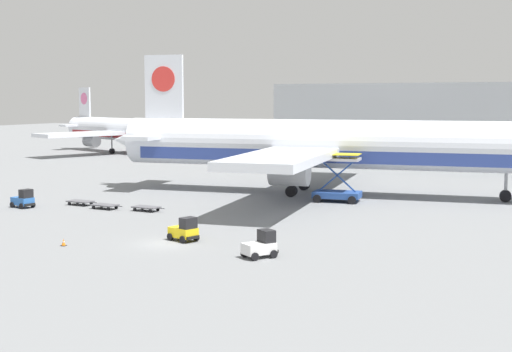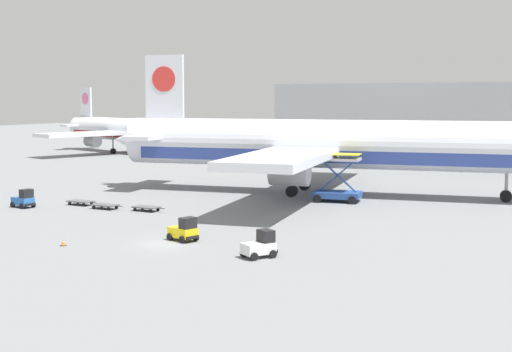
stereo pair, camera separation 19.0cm
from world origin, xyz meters
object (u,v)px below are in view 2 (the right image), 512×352
Objects in this scene: scissor_lift_loader at (338,183)px; baggage_tug_foreground at (24,199)px; airplane_distant at (131,131)px; baggage_tug_mid at (260,246)px; baggage_tug_far at (184,230)px; baggage_dolly_third at (147,207)px; traffic_cone_near at (63,242)px; airplane_main at (326,146)px; baggage_dolly_lead at (81,202)px; baggage_dolly_second at (105,205)px.

baggage_tug_foreground is (-27.85, -19.57, -1.18)m from scissor_lift_loader.
airplane_distant is 17.42× the size of baggage_tug_foreground.
scissor_lift_loader reaches higher than baggage_tug_mid.
scissor_lift_loader is at bearing 100.35° from baggage_tug_far.
baggage_tug_far is 16.25m from baggage_dolly_third.
baggage_tug_far is (60.05, -70.91, -3.88)m from airplane_distant.
baggage_tug_far is 4.98× the size of traffic_cone_near.
airplane_main is at bearing 61.19° from baggage_dolly_third.
baggage_dolly_third is 17.64m from traffic_cone_near.
traffic_cone_near is (-10.43, -32.48, -1.79)m from scissor_lift_loader.
scissor_lift_loader is at bearing 33.52° from baggage_dolly_lead.
traffic_cone_near is (4.50, -17.05, -0.12)m from baggage_dolly_third.
baggage_dolly_third is at bearing -129.45° from airplane_main.
airplane_main is 21.92× the size of baggage_tug_foreground.
airplane_distant reaches higher than baggage_dolly_third.
airplane_main is at bearing 45.16° from baggage_tug_mid.
airplane_distant is at bearing 123.83° from baggage_dolly_lead.
airplane_distant is at bearing 136.37° from airplane_main.
baggage_tug_mid is (68.29, -73.34, -3.88)m from airplane_distant.
baggage_tug_mid reaches higher than traffic_cone_near.
baggage_dolly_lead and baggage_dolly_third have the same top height.
baggage_tug_far reaches higher than baggage_dolly_lead.
baggage_dolly_lead is (-23.73, -15.41, -1.66)m from scissor_lift_loader.
scissor_lift_loader is at bearing -17.56° from airplane_distant.
scissor_lift_loader reaches higher than baggage_dolly_second.
airplane_distant is at bearing 134.70° from scissor_lift_loader.
baggage_dolly_third is (-14.93, -15.43, -1.66)m from scissor_lift_loader.
traffic_cone_near is at bearing -59.88° from baggage_dolly_second.
baggage_tug_foreground is at bearing -155.02° from scissor_lift_loader.
baggage_tug_mid is at bearing -33.20° from baggage_dolly_third.
baggage_dolly_second is 18.65m from traffic_cone_near.
baggage_tug_mid is 0.76× the size of baggage_dolly_lead.
baggage_dolly_third is (-20.16, 13.46, -0.49)m from baggage_tug_mid.
baggage_tug_mid is 0.76× the size of baggage_dolly_third.
scissor_lift_loader is at bearing -65.38° from airplane_main.
baggage_tug_foreground and baggage_tug_far have the same top height.
airplane_distant reaches higher than baggage_tug_foreground.
airplane_main is 15.55× the size of baggage_dolly_second.
airplane_main is at bearing 53.25° from baggage_dolly_second.
baggage_dolly_second is at bearing -36.81° from airplane_distant.
baggage_dolly_second and baggage_dolly_third have the same top height.
airplane_main is 29.27m from baggage_dolly_lead.
baggage_tug_far is (-8.25, 2.42, 0.00)m from baggage_tug_mid.
baggage_tug_mid is at bearing -24.43° from baggage_dolly_lead.
airplane_main reaches higher than baggage_dolly_lead.
traffic_cone_near is at bearing -110.65° from airplane_main.
traffic_cone_near is at bearing -124.10° from baggage_tug_far.
baggage_dolly_third is (48.13, -59.88, -4.37)m from airplane_distant.
baggage_tug_foreground is at bearing 143.47° from traffic_cone_near.
baggage_dolly_lead is (4.12, 4.16, -0.49)m from baggage_tug_foreground.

